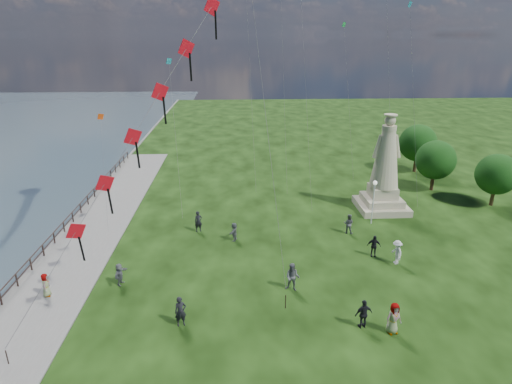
{
  "coord_description": "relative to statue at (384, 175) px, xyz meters",
  "views": [
    {
      "loc": [
        -2.25,
        -18.18,
        15.15
      ],
      "look_at": [
        -1.0,
        8.0,
        5.5
      ],
      "focal_mm": 30.0,
      "sensor_mm": 36.0,
      "label": 1
    }
  ],
  "objects": [
    {
      "name": "person_4",
      "position": [
        -5.02,
        -17.25,
        -2.41
      ],
      "size": [
        0.99,
        0.73,
        1.81
      ],
      "primitive_type": "imported",
      "rotation": [
        0.0,
        0.0,
        0.23
      ],
      "color": "#595960",
      "rests_on": "ground"
    },
    {
      "name": "statue",
      "position": [
        0.0,
        0.0,
        0.0
      ],
      "size": [
        4.34,
        4.34,
        8.78
      ],
      "rotation": [
        0.0,
        0.0,
        0.01
      ],
      "color": "#C4B694",
      "rests_on": "ground"
    },
    {
      "name": "person_1",
      "position": [
        -9.9,
        -12.92,
        -2.38
      ],
      "size": [
        1.04,
        0.84,
        1.86
      ],
      "primitive_type": "imported",
      "rotation": [
        0.0,
        0.0,
        -0.35
      ],
      "color": "#595960",
      "rests_on": "ground"
    },
    {
      "name": "person_3",
      "position": [
        -6.49,
        -16.73,
        -2.45
      ],
      "size": [
        1.1,
        0.73,
        1.72
      ],
      "primitive_type": "imported",
      "rotation": [
        0.0,
        0.0,
        3.36
      ],
      "color": "black",
      "rests_on": "ground"
    },
    {
      "name": "person_5",
      "position": [
        -20.89,
        -11.71,
        -2.58
      ],
      "size": [
        0.93,
        1.48,
        1.48
      ],
      "primitive_type": "imported",
      "rotation": [
        0.0,
        0.0,
        1.31
      ],
      "color": "#595960",
      "rests_on": "ground"
    },
    {
      "name": "small_kites",
      "position": [
        -8.18,
        6.01,
        11.43
      ],
      "size": [
        28.61,
        17.55,
        27.71
      ],
      "color": "teal",
      "rests_on": "ground"
    },
    {
      "name": "person_10",
      "position": [
        -25.03,
        -12.95,
        -2.56
      ],
      "size": [
        0.56,
        0.79,
        1.5
      ],
      "primitive_type": "imported",
      "rotation": [
        0.0,
        0.0,
        1.72
      ],
      "color": "#595960",
      "rests_on": "ground"
    },
    {
      "name": "tree_row",
      "position": [
        8.29,
        6.17,
        -0.05
      ],
      "size": [
        7.68,
        14.78,
        5.59
      ],
      "color": "#382314",
      "rests_on": "ground"
    },
    {
      "name": "person_7",
      "position": [
        -4.31,
        -4.88,
        -2.49
      ],
      "size": [
        0.94,
        0.79,
        1.65
      ],
      "primitive_type": "imported",
      "rotation": [
        0.0,
        0.0,
        2.7
      ],
      "color": "#595960",
      "rests_on": "ground"
    },
    {
      "name": "person_8",
      "position": [
        -2.19,
        -9.93,
        -2.43
      ],
      "size": [
        0.7,
        1.2,
        1.77
      ],
      "primitive_type": "imported",
      "rotation": [
        0.0,
        0.0,
        -1.47
      ],
      "color": "silver",
      "rests_on": "ground"
    },
    {
      "name": "red_kite_train",
      "position": [
        -17.34,
        -13.17,
        8.66
      ],
      "size": [
        11.91,
        9.35,
        19.25
      ],
      "color": "black",
      "rests_on": "ground"
    },
    {
      "name": "person_0",
      "position": [
        -16.49,
        -16.07,
        -2.43
      ],
      "size": [
        0.75,
        0.61,
        1.77
      ],
      "primitive_type": "imported",
      "rotation": [
        0.0,
        0.0,
        0.33
      ],
      "color": "black",
      "rests_on": "ground"
    },
    {
      "name": "person_11",
      "position": [
        -13.54,
        -5.74,
        -2.58
      ],
      "size": [
        0.97,
        1.48,
        1.48
      ],
      "primitive_type": "imported",
      "rotation": [
        0.0,
        0.0,
        4.41
      ],
      "color": "#595960",
      "rests_on": "ground"
    },
    {
      "name": "person_9",
      "position": [
        -3.45,
        -8.77,
        -2.5
      ],
      "size": [
        1.04,
        0.69,
        1.63
      ],
      "primitive_type": "imported",
      "rotation": [
        0.0,
        0.0,
        -0.22
      ],
      "color": "black",
      "rests_on": "ground"
    },
    {
      "name": "lamppost",
      "position": [
        -1.86,
        -3.12,
        -0.53
      ],
      "size": [
        0.36,
        0.36,
        3.86
      ],
      "color": "silver",
      "rests_on": "ground"
    },
    {
      "name": "waterfront",
      "position": [
        -26.28,
        -8.81,
        -3.38
      ],
      "size": [
        200.0,
        200.0,
        1.51
      ],
      "color": "#34434F",
      "rests_on": "ground"
    },
    {
      "name": "person_6",
      "position": [
        -16.46,
        -3.98,
        -2.44
      ],
      "size": [
        0.75,
        0.62,
        1.75
      ],
      "primitive_type": "imported",
      "rotation": [
        0.0,
        0.0,
        0.36
      ],
      "color": "black",
      "rests_on": "ground"
    }
  ]
}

